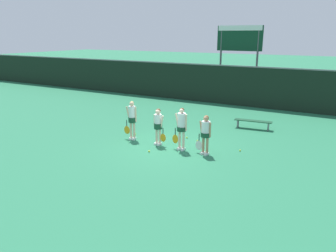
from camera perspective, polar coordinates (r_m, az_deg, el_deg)
ground_plane at (r=14.10m, az=-0.02°, el=-3.60°), size 140.00×140.00×0.00m
fence_windscreen at (r=22.47m, az=12.32°, el=6.87°), size 60.00×0.08×2.68m
scoreboard at (r=24.15m, az=12.31°, el=13.79°), size 3.24×0.15×5.25m
bench_courtside at (r=17.18m, az=14.60°, el=0.75°), size 1.89×0.57×0.44m
player_0 at (r=14.86m, az=-6.30°, el=1.53°), size 0.63×0.35×1.78m
player_1 at (r=14.05m, az=-1.72°, el=0.42°), size 0.63×0.36×1.61m
player_2 at (r=13.40m, az=2.37°, el=0.15°), size 0.66×0.39×1.79m
player_3 at (r=13.00m, az=6.54°, el=-0.97°), size 0.68×0.39×1.61m
tennis_ball_0 at (r=14.83m, az=5.12°, el=-2.54°), size 0.07×0.07×0.07m
tennis_ball_1 at (r=15.78m, az=-5.71°, el=-1.42°), size 0.07×0.07×0.07m
tennis_ball_2 at (r=13.85m, az=12.44°, el=-4.18°), size 0.07×0.07×0.07m
tennis_ball_3 at (r=13.46m, az=-3.31°, el=-4.41°), size 0.07×0.07×0.07m
tennis_ball_4 at (r=15.21m, az=3.29°, el=-2.02°), size 0.07×0.07×0.07m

